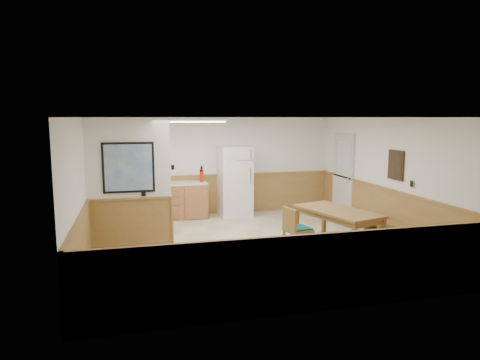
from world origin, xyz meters
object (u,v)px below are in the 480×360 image
object	(u,v)px
refrigerator	(235,181)
fire_extinguisher	(202,175)
dining_bench	(394,228)
soap_bottle	(129,180)
dining_table	(338,215)
dining_chair	(294,227)

from	to	relation	value
refrigerator	fire_extinguisher	world-z (taller)	refrigerator
dining_bench	soap_bottle	world-z (taller)	soap_bottle
dining_table	soap_bottle	distance (m)	5.09
dining_bench	soap_bottle	size ratio (longest dim) A/B	7.55
dining_table	dining_chair	bearing A→B (deg)	167.92
dining_chair	soap_bottle	size ratio (longest dim) A/B	3.96
dining_table	dining_bench	bearing A→B (deg)	-19.93
dining_table	soap_bottle	bearing A→B (deg)	123.23
fire_extinguisher	dining_bench	bearing A→B (deg)	-65.33
dining_table	dining_chair	world-z (taller)	dining_chair
refrigerator	dining_table	world-z (taller)	refrigerator
dining_bench	soap_bottle	bearing A→B (deg)	141.76
dining_bench	fire_extinguisher	xyz separation A→B (m)	(-3.30, 3.24, 0.73)
dining_table	dining_bench	size ratio (longest dim) A/B	1.15
dining_chair	fire_extinguisher	xyz separation A→B (m)	(-1.20, 3.25, 0.58)
dining_bench	fire_extinguisher	size ratio (longest dim) A/B	4.04
refrigerator	dining_table	distance (m)	3.43
dining_bench	fire_extinguisher	distance (m)	4.69
refrigerator	dining_table	size ratio (longest dim) A/B	0.95
dining_table	fire_extinguisher	bearing A→B (deg)	107.03
refrigerator	soap_bottle	world-z (taller)	refrigerator
soap_bottle	refrigerator	bearing A→B (deg)	-2.11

